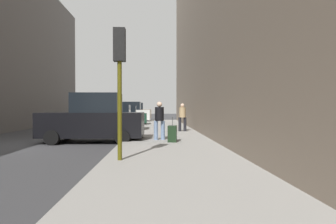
{
  "coord_description": "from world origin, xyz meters",
  "views": [
    {
      "loc": [
        5.48,
        -11.48,
        1.58
      ],
      "look_at": [
        6.39,
        7.54,
        1.28
      ],
      "focal_mm": 28.0,
      "sensor_mm": 36.0,
      "label": 1
    }
  ],
  "objects_px": {
    "duffel_bag": "(173,128)",
    "rolling_suitcase": "(172,134)",
    "parked_black_suv": "(94,120)",
    "pedestrian_in_jeans": "(159,118)",
    "parked_silver_sedan": "(113,119)",
    "parked_white_van": "(130,113)",
    "fire_hydrant": "(137,127)",
    "traffic_light": "(120,65)",
    "parked_bronze_suv": "(134,112)",
    "pedestrian_in_tan_coat": "(182,116)",
    "parked_dark_green_sedan": "(123,116)"
  },
  "relations": [
    {
      "from": "duffel_bag",
      "to": "rolling_suitcase",
      "type": "bearing_deg",
      "value": -94.34
    },
    {
      "from": "parked_black_suv",
      "to": "pedestrian_in_jeans",
      "type": "relative_size",
      "value": 2.72
    },
    {
      "from": "rolling_suitcase",
      "to": "parked_black_suv",
      "type": "bearing_deg",
      "value": 162.19
    },
    {
      "from": "rolling_suitcase",
      "to": "duffel_bag",
      "type": "distance_m",
      "value": 5.72
    },
    {
      "from": "parked_black_suv",
      "to": "parked_silver_sedan",
      "type": "bearing_deg",
      "value": 90.0
    },
    {
      "from": "parked_white_van",
      "to": "rolling_suitcase",
      "type": "xyz_separation_m",
      "value": [
        3.55,
        -17.78,
        -0.54
      ]
    },
    {
      "from": "parked_black_suv",
      "to": "parked_silver_sedan",
      "type": "xyz_separation_m",
      "value": [
        0.0,
        5.53,
        -0.18
      ]
    },
    {
      "from": "parked_silver_sedan",
      "to": "rolling_suitcase",
      "type": "xyz_separation_m",
      "value": [
        3.55,
        -6.67,
        -0.36
      ]
    },
    {
      "from": "rolling_suitcase",
      "to": "fire_hydrant",
      "type": "bearing_deg",
      "value": 114.44
    },
    {
      "from": "parked_black_suv",
      "to": "traffic_light",
      "type": "height_order",
      "value": "traffic_light"
    },
    {
      "from": "parked_bronze_suv",
      "to": "pedestrian_in_jeans",
      "type": "distance_m",
      "value": 22.76
    },
    {
      "from": "fire_hydrant",
      "to": "pedestrian_in_jeans",
      "type": "height_order",
      "value": "pedestrian_in_jeans"
    },
    {
      "from": "parked_black_suv",
      "to": "pedestrian_in_jeans",
      "type": "xyz_separation_m",
      "value": [
        3.01,
        -0.43,
        0.07
      ]
    },
    {
      "from": "pedestrian_in_jeans",
      "to": "traffic_light",
      "type": "bearing_deg",
      "value": -104.29
    },
    {
      "from": "pedestrian_in_tan_coat",
      "to": "duffel_bag",
      "type": "distance_m",
      "value": 1.2
    },
    {
      "from": "pedestrian_in_tan_coat",
      "to": "parked_dark_green_sedan",
      "type": "bearing_deg",
      "value": 121.77
    },
    {
      "from": "pedestrian_in_jeans",
      "to": "parked_white_van",
      "type": "bearing_deg",
      "value": 100.0
    },
    {
      "from": "parked_white_van",
      "to": "parked_bronze_suv",
      "type": "height_order",
      "value": "same"
    },
    {
      "from": "fire_hydrant",
      "to": "pedestrian_in_tan_coat",
      "type": "height_order",
      "value": "pedestrian_in_tan_coat"
    },
    {
      "from": "pedestrian_in_jeans",
      "to": "duffel_bag",
      "type": "distance_m",
      "value": 5.15
    },
    {
      "from": "fire_hydrant",
      "to": "parked_black_suv",
      "type": "bearing_deg",
      "value": -123.76
    },
    {
      "from": "parked_bronze_suv",
      "to": "duffel_bag",
      "type": "relative_size",
      "value": 10.55
    },
    {
      "from": "traffic_light",
      "to": "pedestrian_in_jeans",
      "type": "relative_size",
      "value": 2.11
    },
    {
      "from": "parked_black_suv",
      "to": "duffel_bag",
      "type": "distance_m",
      "value": 6.1
    },
    {
      "from": "pedestrian_in_tan_coat",
      "to": "duffel_bag",
      "type": "bearing_deg",
      "value": 125.26
    },
    {
      "from": "rolling_suitcase",
      "to": "parked_silver_sedan",
      "type": "bearing_deg",
      "value": 118.01
    },
    {
      "from": "traffic_light",
      "to": "rolling_suitcase",
      "type": "bearing_deg",
      "value": 66.1
    },
    {
      "from": "traffic_light",
      "to": "rolling_suitcase",
      "type": "height_order",
      "value": "traffic_light"
    },
    {
      "from": "parked_bronze_suv",
      "to": "parked_black_suv",
      "type": "bearing_deg",
      "value": -90.0
    },
    {
      "from": "pedestrian_in_jeans",
      "to": "parked_bronze_suv",
      "type": "bearing_deg",
      "value": 97.6
    },
    {
      "from": "fire_hydrant",
      "to": "pedestrian_in_tan_coat",
      "type": "relative_size",
      "value": 0.41
    },
    {
      "from": "fire_hydrant",
      "to": "traffic_light",
      "type": "xyz_separation_m",
      "value": [
        0.05,
        -7.66,
        2.26
      ]
    },
    {
      "from": "parked_silver_sedan",
      "to": "parked_bronze_suv",
      "type": "relative_size",
      "value": 0.91
    },
    {
      "from": "parked_dark_green_sedan",
      "to": "pedestrian_in_jeans",
      "type": "xyz_separation_m",
      "value": [
        3.01,
        -11.52,
        0.26
      ]
    },
    {
      "from": "parked_dark_green_sedan",
      "to": "pedestrian_in_tan_coat",
      "type": "bearing_deg",
      "value": -58.23
    },
    {
      "from": "pedestrian_in_tan_coat",
      "to": "traffic_light",
      "type": "bearing_deg",
      "value": -106.65
    },
    {
      "from": "duffel_bag",
      "to": "parked_dark_green_sedan",
      "type": "bearing_deg",
      "value": 121.37
    },
    {
      "from": "parked_bronze_suv",
      "to": "duffel_bag",
      "type": "height_order",
      "value": "parked_bronze_suv"
    },
    {
      "from": "parked_dark_green_sedan",
      "to": "parked_white_van",
      "type": "xyz_separation_m",
      "value": [
        -0.0,
        5.55,
        0.18
      ]
    },
    {
      "from": "parked_silver_sedan",
      "to": "pedestrian_in_tan_coat",
      "type": "bearing_deg",
      "value": -20.55
    },
    {
      "from": "pedestrian_in_jeans",
      "to": "rolling_suitcase",
      "type": "bearing_deg",
      "value": -52.81
    },
    {
      "from": "parked_bronze_suv",
      "to": "pedestrian_in_tan_coat",
      "type": "distance_m",
      "value": 18.82
    },
    {
      "from": "fire_hydrant",
      "to": "parked_silver_sedan",
      "type": "bearing_deg",
      "value": 122.49
    },
    {
      "from": "pedestrian_in_tan_coat",
      "to": "parked_silver_sedan",
      "type": "bearing_deg",
      "value": 159.45
    },
    {
      "from": "parked_dark_green_sedan",
      "to": "pedestrian_in_jeans",
      "type": "distance_m",
      "value": 11.91
    },
    {
      "from": "parked_black_suv",
      "to": "parked_white_van",
      "type": "height_order",
      "value": "same"
    },
    {
      "from": "duffel_bag",
      "to": "pedestrian_in_jeans",
      "type": "bearing_deg",
      "value": -101.02
    },
    {
      "from": "parked_silver_sedan",
      "to": "pedestrian_in_jeans",
      "type": "height_order",
      "value": "pedestrian_in_jeans"
    },
    {
      "from": "fire_hydrant",
      "to": "duffel_bag",
      "type": "bearing_deg",
      "value": 40.61
    },
    {
      "from": "pedestrian_in_tan_coat",
      "to": "duffel_bag",
      "type": "relative_size",
      "value": 3.89
    }
  ]
}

